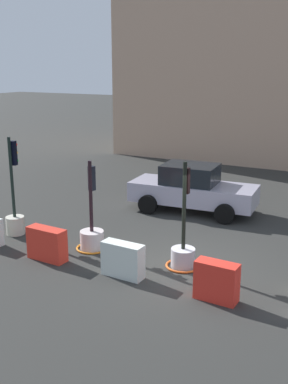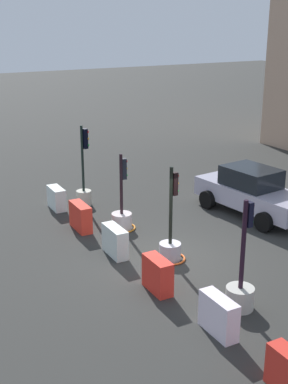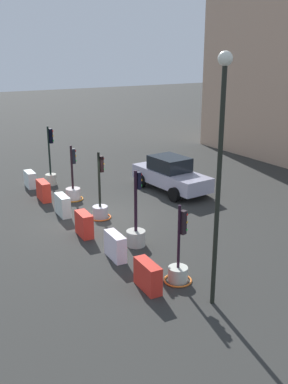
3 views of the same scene
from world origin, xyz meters
name	(u,v)px [view 1 (image 1 of 3)]	position (x,y,z in m)	size (l,w,h in m)	color
ground_plane	(187,269)	(0.00, 0.00, 0.00)	(120.00, 120.00, 0.00)	#2E2F2C
traffic_light_0	(15,213)	(-5.81, -0.09, 0.68)	(0.57, 0.57, 3.08)	beige
traffic_light_1	(92,235)	(-2.98, 0.00, 0.43)	(0.94, 0.94, 2.61)	silver
traffic_light_2	(183,251)	(-0.15, 0.07, 0.44)	(0.92, 0.92, 2.84)	silver
construction_barrier_1	(47,244)	(-3.62, -1.23, 0.45)	(1.15, 0.45, 0.91)	red
construction_barrier_2	(123,260)	(-1.26, -1.18, 0.44)	(1.11, 0.44, 0.89)	silver
construction_barrier_3	(217,281)	(1.23, -1.26, 0.46)	(1.00, 0.45, 0.92)	red
car_silver_hatchback	(192,189)	(-1.79, 4.71, 0.84)	(4.61, 2.30, 1.72)	#ADA9BE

